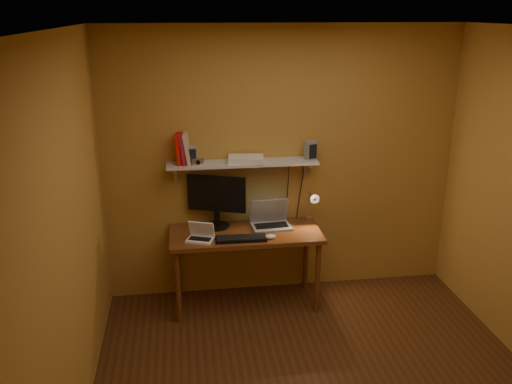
{
  "coord_description": "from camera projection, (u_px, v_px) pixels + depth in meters",
  "views": [
    {
      "loc": [
        -0.95,
        -3.32,
        2.71
      ],
      "look_at": [
        -0.32,
        1.18,
        1.17
      ],
      "focal_mm": 38.0,
      "sensor_mm": 36.0,
      "label": 1
    }
  ],
  "objects": [
    {
      "name": "books",
      "position": [
        183.0,
        149.0,
        4.9
      ],
      "size": [
        0.16,
        0.19,
        0.28
      ],
      "color": "red",
      "rests_on": "wall_shelf"
    },
    {
      "name": "mouse",
      "position": [
        270.0,
        237.0,
        4.87
      ],
      "size": [
        0.1,
        0.07,
        0.04
      ],
      "primitive_type": "ellipsoid",
      "rotation": [
        0.0,
        0.0,
        -0.02
      ],
      "color": "white",
      "rests_on": "desk"
    },
    {
      "name": "shelf_camera",
      "position": [
        198.0,
        162.0,
        4.87
      ],
      "size": [
        0.11,
        0.06,
        0.07
      ],
      "color": "silver",
      "rests_on": "wall_shelf"
    },
    {
      "name": "monitor",
      "position": [
        217.0,
        199.0,
        5.05
      ],
      "size": [
        0.54,
        0.3,
        0.5
      ],
      "rotation": [
        0.0,
        0.0,
        -0.34
      ],
      "color": "black",
      "rests_on": "desk"
    },
    {
      "name": "router",
      "position": [
        246.0,
        159.0,
        4.98
      ],
      "size": [
        0.35,
        0.25,
        0.05
      ],
      "primitive_type": "cube",
      "rotation": [
        0.0,
        0.0,
        -0.12
      ],
      "color": "white",
      "rests_on": "wall_shelf"
    },
    {
      "name": "desk_lamp",
      "position": [
        312.0,
        203.0,
        5.16
      ],
      "size": [
        0.09,
        0.23,
        0.38
      ],
      "color": "silver",
      "rests_on": "desk"
    },
    {
      "name": "desk",
      "position": [
        246.0,
        241.0,
        5.05
      ],
      "size": [
        1.4,
        0.6,
        0.75
      ],
      "color": "brown",
      "rests_on": "ground"
    },
    {
      "name": "wall_shelf",
      "position": [
        243.0,
        163.0,
        5.01
      ],
      "size": [
        1.4,
        0.25,
        0.21
      ],
      "color": "silver",
      "rests_on": "room"
    },
    {
      "name": "netbook",
      "position": [
        201.0,
        235.0,
        4.83
      ],
      "size": [
        0.27,
        0.24,
        0.17
      ],
      "rotation": [
        0.0,
        0.0,
        -0.37
      ],
      "color": "white",
      "rests_on": "desk"
    },
    {
      "name": "speaker_right",
      "position": [
        310.0,
        150.0,
        5.06
      ],
      "size": [
        0.12,
        0.12,
        0.17
      ],
      "primitive_type": "cube",
      "rotation": [
        0.0,
        0.0,
        0.26
      ],
      "color": "gray",
      "rests_on": "wall_shelf"
    },
    {
      "name": "speaker_left",
      "position": [
        191.0,
        155.0,
        4.92
      ],
      "size": [
        0.1,
        0.1,
        0.16
      ],
      "primitive_type": "cube",
      "rotation": [
        0.0,
        0.0,
        0.11
      ],
      "color": "gray",
      "rests_on": "wall_shelf"
    },
    {
      "name": "room",
      "position": [
        326.0,
        227.0,
        3.7
      ],
      "size": [
        3.44,
        3.24,
        2.64
      ],
      "color": "#502B14",
      "rests_on": "ground"
    },
    {
      "name": "keyboard",
      "position": [
        241.0,
        239.0,
        4.85
      ],
      "size": [
        0.46,
        0.16,
        0.02
      ],
      "primitive_type": "cube",
      "rotation": [
        0.0,
        0.0,
        -0.02
      ],
      "color": "black",
      "rests_on": "desk"
    },
    {
      "name": "laptop",
      "position": [
        270.0,
        219.0,
        5.14
      ],
      "size": [
        0.38,
        0.29,
        0.27
      ],
      "rotation": [
        0.0,
        0.0,
        0.07
      ],
      "color": "gray",
      "rests_on": "desk"
    }
  ]
}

